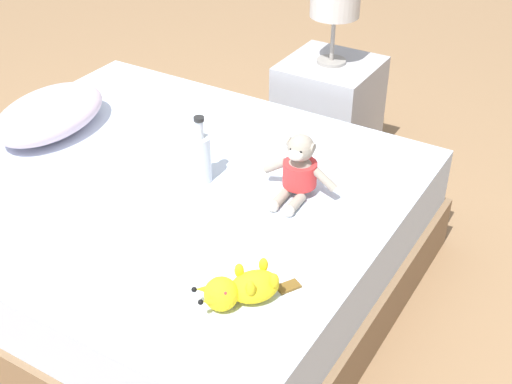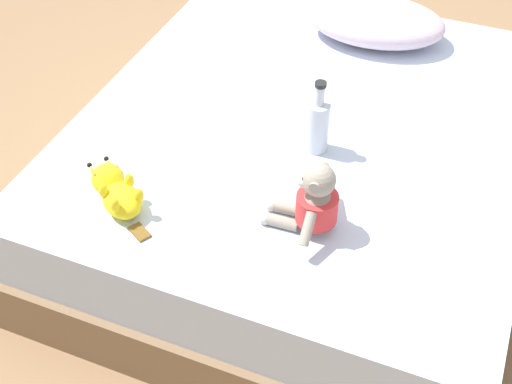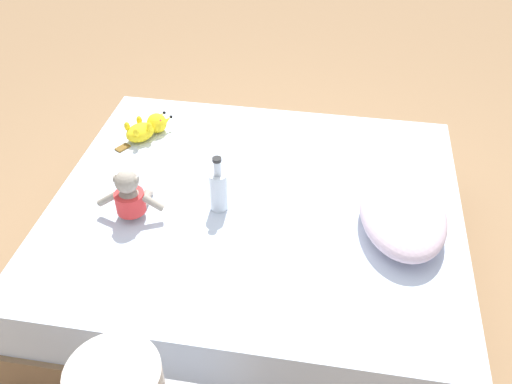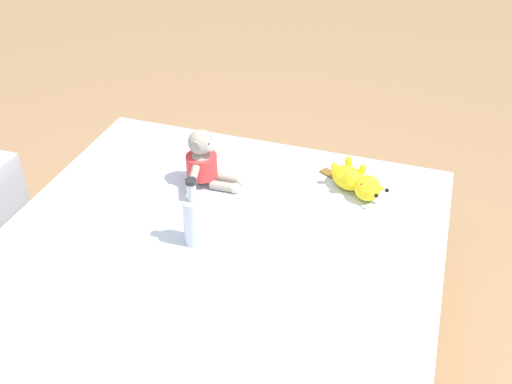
# 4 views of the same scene
# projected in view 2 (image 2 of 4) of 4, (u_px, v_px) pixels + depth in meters

# --- Properties ---
(ground_plane) EXTENTS (16.00, 16.00, 0.00)m
(ground_plane) POSITION_uv_depth(u_px,v_px,m) (304.00, 214.00, 2.77)
(ground_plane) COLOR #93704C
(bed) EXTENTS (1.58, 1.80, 0.47)m
(bed) POSITION_uv_depth(u_px,v_px,m) (307.00, 170.00, 2.62)
(bed) COLOR #846647
(bed) RESTS_ON ground_plane
(pillow) EXTENTS (0.57, 0.39, 0.15)m
(pillow) POSITION_uv_depth(u_px,v_px,m) (376.00, 21.00, 2.80)
(pillow) COLOR silver
(pillow) RESTS_ON bed
(plush_monkey) EXTENTS (0.23, 0.29, 0.24)m
(plush_monkey) POSITION_uv_depth(u_px,v_px,m) (313.00, 203.00, 2.01)
(plush_monkey) COLOR #9E9384
(plush_monkey) RESTS_ON bed
(plush_yellow_creature) EXTENTS (0.30, 0.24, 0.10)m
(plush_yellow_creature) POSITION_uv_depth(u_px,v_px,m) (116.00, 191.00, 2.12)
(plush_yellow_creature) COLOR yellow
(plush_yellow_creature) RESTS_ON bed
(glass_bottle) EXTENTS (0.07, 0.07, 0.26)m
(glass_bottle) POSITION_uv_depth(u_px,v_px,m) (318.00, 125.00, 2.27)
(glass_bottle) COLOR silver
(glass_bottle) RESTS_ON bed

